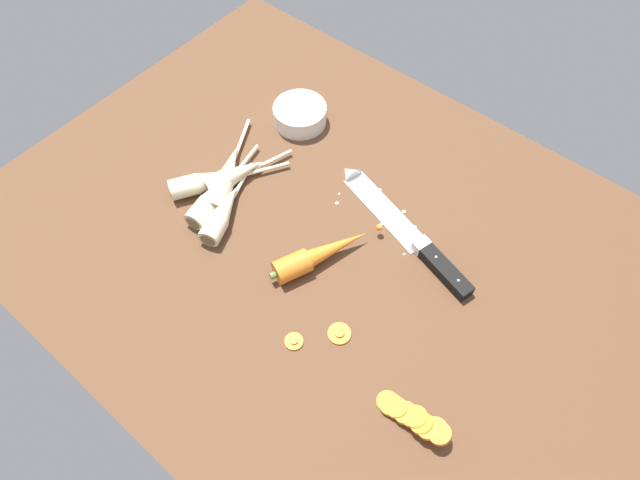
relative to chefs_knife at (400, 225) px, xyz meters
The scene contains 13 objects.
ground_plane 13.73cm from the chefs_knife, 130.82° to the right, with size 120.00×90.00×4.00cm, color brown.
chefs_knife is the anchor object (origin of this frame).
whole_carrot 16.53cm from the chefs_knife, 114.48° to the right, with size 10.62×20.58×4.20cm.
parsnip_front 34.54cm from the chefs_knife, 150.27° to the right, with size 6.62×21.99×4.00cm.
parsnip_mid_left 36.59cm from the chefs_knife, 155.26° to the right, with size 14.19×20.88×4.00cm.
parsnip_mid_right 32.32cm from the chefs_knife, 143.65° to the right, with size 8.91×18.97×4.00cm.
parsnip_back 32.54cm from the chefs_knife, 159.65° to the right, with size 7.76×18.38×4.00cm.
parsnip_outer 34.02cm from the chefs_knife, 158.03° to the right, with size 13.27×22.14×4.00cm.
carrot_slice_stack 34.63cm from the chefs_knife, 52.23° to the right, with size 12.03×4.21×3.80cm.
carrot_slice_stray_near 29.15cm from the chefs_knife, 90.65° to the right, with size 3.04×3.04×0.70cm.
carrot_slice_stray_mid 23.89cm from the chefs_knife, 79.21° to the right, with size 3.83×3.83×0.70cm.
prep_bowl 32.58cm from the chefs_knife, 164.34° to the left, with size 11.00×11.00×4.00cm.
mince_crumbs 5.38cm from the chefs_knife, 167.70° to the left, with size 19.44×9.84×0.90cm.
Camera 1 is at (32.56, -41.75, 81.72)cm, focal length 30.27 mm.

